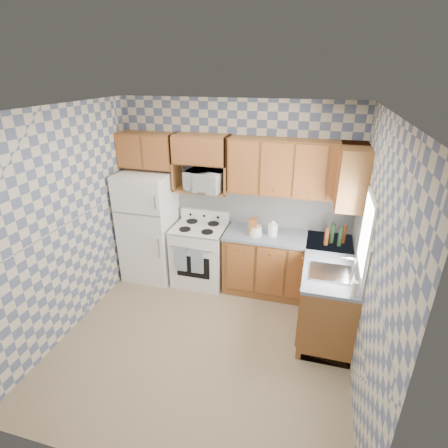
# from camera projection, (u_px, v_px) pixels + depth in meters

# --- Properties ---
(floor) EXTENTS (3.40, 3.40, 0.00)m
(floor) POSITION_uv_depth(u_px,v_px,m) (204.00, 341.00, 4.27)
(floor) COLOR #857456
(floor) RESTS_ON ground
(back_wall) EXTENTS (3.40, 0.02, 2.70)m
(back_wall) POSITION_uv_depth(u_px,v_px,m) (236.00, 195.00, 5.13)
(back_wall) COLOR slate
(back_wall) RESTS_ON ground
(right_wall) EXTENTS (0.02, 3.20, 2.70)m
(right_wall) POSITION_uv_depth(u_px,v_px,m) (371.00, 264.00, 3.31)
(right_wall) COLOR slate
(right_wall) RESTS_ON ground
(backsplash_back) EXTENTS (2.60, 0.02, 0.56)m
(backsplash_back) POSITION_uv_depth(u_px,v_px,m) (262.00, 207.00, 5.09)
(backsplash_back) COLOR white
(backsplash_back) RESTS_ON back_wall
(backsplash_right) EXTENTS (0.02, 1.60, 0.56)m
(backsplash_right) POSITION_uv_depth(u_px,v_px,m) (360.00, 241.00, 4.08)
(backsplash_right) COLOR white
(backsplash_right) RESTS_ON right_wall
(refrigerator) EXTENTS (0.75, 0.70, 1.68)m
(refrigerator) POSITION_uv_depth(u_px,v_px,m) (149.00, 226.00, 5.34)
(refrigerator) COLOR white
(refrigerator) RESTS_ON floor
(stove_body) EXTENTS (0.76, 0.65, 0.90)m
(stove_body) POSITION_uv_depth(u_px,v_px,m) (200.00, 255.00, 5.33)
(stove_body) COLOR white
(stove_body) RESTS_ON floor
(cooktop) EXTENTS (0.76, 0.65, 0.02)m
(cooktop) POSITION_uv_depth(u_px,v_px,m) (199.00, 228.00, 5.14)
(cooktop) COLOR silver
(cooktop) RESTS_ON stove_body
(backguard) EXTENTS (0.76, 0.08, 0.17)m
(backguard) POSITION_uv_depth(u_px,v_px,m) (205.00, 215.00, 5.35)
(backguard) COLOR white
(backguard) RESTS_ON cooktop
(dish_towel_left) EXTENTS (0.18, 0.02, 0.38)m
(dish_towel_left) POSITION_uv_depth(u_px,v_px,m) (180.00, 259.00, 5.03)
(dish_towel_left) COLOR navy
(dish_towel_left) RESTS_ON stove_body
(dish_towel_right) EXTENTS (0.18, 0.02, 0.38)m
(dish_towel_right) POSITION_uv_depth(u_px,v_px,m) (197.00, 261.00, 4.97)
(dish_towel_right) COLOR navy
(dish_towel_right) RESTS_ON stove_body
(base_cabinets_back) EXTENTS (1.75, 0.60, 0.88)m
(base_cabinets_back) POSITION_uv_depth(u_px,v_px,m) (286.00, 266.00, 5.04)
(base_cabinets_back) COLOR brown
(base_cabinets_back) RESTS_ON floor
(base_cabinets_right) EXTENTS (0.60, 1.60, 0.88)m
(base_cabinets_right) POSITION_uv_depth(u_px,v_px,m) (327.00, 292.00, 4.46)
(base_cabinets_right) COLOR brown
(base_cabinets_right) RESTS_ON floor
(countertop_back) EXTENTS (1.77, 0.63, 0.04)m
(countertop_back) POSITION_uv_depth(u_px,v_px,m) (288.00, 238.00, 4.85)
(countertop_back) COLOR slate
(countertop_back) RESTS_ON base_cabinets_back
(countertop_right) EXTENTS (0.63, 1.60, 0.04)m
(countertop_right) POSITION_uv_depth(u_px,v_px,m) (331.00, 260.00, 4.28)
(countertop_right) COLOR slate
(countertop_right) RESTS_ON base_cabinets_right
(upper_cabinets_back) EXTENTS (1.75, 0.33, 0.74)m
(upper_cabinets_back) POSITION_uv_depth(u_px,v_px,m) (295.00, 168.00, 4.59)
(upper_cabinets_back) COLOR brown
(upper_cabinets_back) RESTS_ON back_wall
(upper_cabinets_fridge) EXTENTS (0.82, 0.33, 0.50)m
(upper_cabinets_fridge) POSITION_uv_depth(u_px,v_px,m) (147.00, 150.00, 5.05)
(upper_cabinets_fridge) COLOR brown
(upper_cabinets_fridge) RESTS_ON back_wall
(upper_cabinets_right) EXTENTS (0.33, 0.70, 0.74)m
(upper_cabinets_right) POSITION_uv_depth(u_px,v_px,m) (352.00, 176.00, 4.25)
(upper_cabinets_right) COLOR brown
(upper_cabinets_right) RESTS_ON right_wall
(microwave_shelf) EXTENTS (0.80, 0.33, 0.03)m
(microwave_shelf) POSITION_uv_depth(u_px,v_px,m) (202.00, 190.00, 5.07)
(microwave_shelf) COLOR brown
(microwave_shelf) RESTS_ON back_wall
(microwave) EXTENTS (0.57, 0.43, 0.29)m
(microwave) POSITION_uv_depth(u_px,v_px,m) (205.00, 181.00, 4.93)
(microwave) COLOR white
(microwave) RESTS_ON microwave_shelf
(sink) EXTENTS (0.48, 0.40, 0.03)m
(sink) POSITION_uv_depth(u_px,v_px,m) (332.00, 273.00, 3.96)
(sink) COLOR #B7B7BC
(sink) RESTS_ON countertop_right
(window) EXTENTS (0.02, 0.66, 0.86)m
(window) POSITION_uv_depth(u_px,v_px,m) (366.00, 234.00, 3.67)
(window) COLOR silver
(window) RESTS_ON right_wall
(bottle_0) EXTENTS (0.06, 0.06, 0.27)m
(bottle_0) POSITION_uv_depth(u_px,v_px,m) (332.00, 233.00, 4.61)
(bottle_0) COLOR black
(bottle_0) RESTS_ON countertop_back
(bottle_1) EXTENTS (0.06, 0.06, 0.25)m
(bottle_1) POSITION_uv_depth(u_px,v_px,m) (340.00, 237.00, 4.54)
(bottle_1) COLOR black
(bottle_1) RESTS_ON countertop_back
(bottle_2) EXTENTS (0.06, 0.06, 0.24)m
(bottle_2) POSITION_uv_depth(u_px,v_px,m) (344.00, 235.00, 4.62)
(bottle_2) COLOR #612A12
(bottle_2) RESTS_ON countertop_back
(bottle_3) EXTENTS (0.06, 0.06, 0.22)m
(bottle_3) POSITION_uv_depth(u_px,v_px,m) (326.00, 237.00, 4.57)
(bottle_3) COLOR #612A12
(bottle_3) RESTS_ON countertop_back
(knife_block) EXTENTS (0.12, 0.12, 0.24)m
(knife_block) POSITION_uv_depth(u_px,v_px,m) (253.00, 227.00, 4.84)
(knife_block) COLOR brown
(knife_block) RESTS_ON countertop_back
(electric_kettle) EXTENTS (0.14, 0.14, 0.17)m
(electric_kettle) POSITION_uv_depth(u_px,v_px,m) (273.00, 230.00, 4.83)
(electric_kettle) COLOR white
(electric_kettle) RESTS_ON countertop_back
(food_containers) EXTENTS (0.19, 0.19, 0.13)m
(food_containers) POSITION_uv_depth(u_px,v_px,m) (255.00, 231.00, 4.86)
(food_containers) COLOR silver
(food_containers) RESTS_ON countertop_back
(soap_bottle) EXTENTS (0.06, 0.06, 0.17)m
(soap_bottle) POSITION_uv_depth(u_px,v_px,m) (355.00, 289.00, 3.53)
(soap_bottle) COLOR silver
(soap_bottle) RESTS_ON countertop_right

